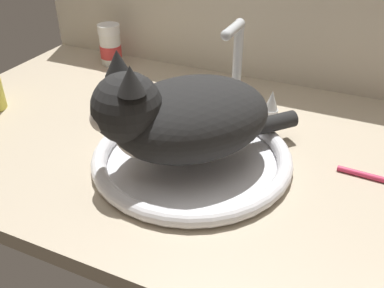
# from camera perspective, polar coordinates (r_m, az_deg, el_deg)

# --- Properties ---
(countertop) EXTENTS (1.20, 0.68, 0.03)m
(countertop) POSITION_cam_1_polar(r_m,az_deg,el_deg) (0.84, 0.53, -0.56)
(countertop) COLOR #B7A88E
(countertop) RESTS_ON ground
(backsplash_wall) EXTENTS (1.20, 0.02, 0.43)m
(backsplash_wall) POSITION_cam_1_polar(r_m,az_deg,el_deg) (1.07, 8.72, 18.23)
(backsplash_wall) COLOR beige
(backsplash_wall) RESTS_ON ground
(sink_basin) EXTENTS (0.36, 0.36, 0.03)m
(sink_basin) POSITION_cam_1_polar(r_m,az_deg,el_deg) (0.76, 0.00, -1.77)
(sink_basin) COLOR white
(sink_basin) RESTS_ON countertop
(faucet) EXTENTS (0.19, 0.11, 0.20)m
(faucet) POSITION_cam_1_polar(r_m,az_deg,el_deg) (0.91, 5.83, 8.85)
(faucet) COLOR silver
(faucet) RESTS_ON countertop
(cat) EXTENTS (0.33, 0.34, 0.19)m
(cat) POSITION_cam_1_polar(r_m,az_deg,el_deg) (0.71, -1.77, 3.68)
(cat) COLOR black
(cat) RESTS_ON sink_basin
(pill_bottle) EXTENTS (0.06, 0.06, 0.11)m
(pill_bottle) POSITION_cam_1_polar(r_m,az_deg,el_deg) (1.19, -10.88, 12.80)
(pill_bottle) COLOR white
(pill_bottle) RESTS_ON countertop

